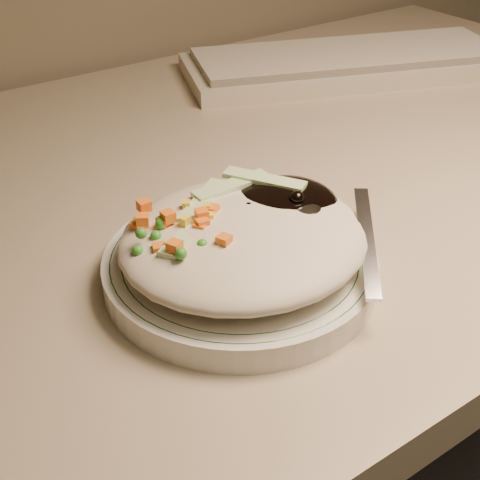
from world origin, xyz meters
TOP-DOWN VIEW (x-y plane):
  - desk at (0.00, 1.38)m, footprint 1.40×0.70m
  - plate at (-0.05, 1.22)m, footprint 0.21×0.21m
  - plate_rim at (-0.05, 1.22)m, footprint 0.20×0.20m
  - meal at (-0.05, 1.22)m, footprint 0.21×0.19m
  - keyboard at (0.34, 1.52)m, footprint 0.47×0.31m

SIDE VIEW (x-z plane):
  - desk at x=0.00m, z-range 0.17..0.91m
  - plate at x=-0.05m, z-range 0.74..0.76m
  - keyboard at x=0.34m, z-range 0.74..0.77m
  - plate_rim at x=-0.05m, z-range 0.76..0.76m
  - meal at x=-0.05m, z-range 0.76..0.81m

